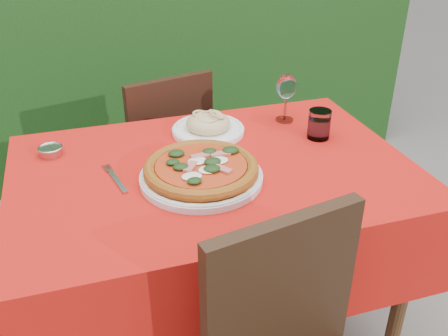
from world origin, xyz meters
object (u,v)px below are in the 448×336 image
object	(u,v)px
pasta_plate	(208,126)
water_glass	(319,126)
wine_glass	(286,89)
steel_ramekin	(51,151)
chair_far	(164,150)
fork	(117,181)
pizza_plate	(201,171)

from	to	relation	value
pasta_plate	water_glass	distance (m)	0.39
wine_glass	steel_ramekin	size ratio (longest dim) A/B	2.47
chair_far	steel_ramekin	bearing A→B (deg)	29.45
pasta_plate	fork	distance (m)	0.44
water_glass	wine_glass	xyz separation A→B (m)	(-0.05, 0.17, 0.08)
chair_far	fork	bearing A→B (deg)	54.57
fork	steel_ramekin	xyz separation A→B (m)	(-0.19, 0.24, 0.01)
pasta_plate	water_glass	world-z (taller)	water_glass
pasta_plate	water_glass	size ratio (longest dim) A/B	2.52
pizza_plate	steel_ramekin	size ratio (longest dim) A/B	5.59
pizza_plate	wine_glass	world-z (taller)	wine_glass
chair_far	water_glass	size ratio (longest dim) A/B	8.28
pizza_plate	pasta_plate	xyz separation A→B (m)	(0.11, 0.32, -0.01)
wine_glass	fork	size ratio (longest dim) A/B	0.88
chair_far	pizza_plate	bearing A→B (deg)	74.69
fork	steel_ramekin	distance (m)	0.31
chair_far	pizza_plate	distance (m)	0.79
pizza_plate	fork	bearing A→B (deg)	164.81
pasta_plate	wine_glass	bearing A→B (deg)	3.40
pizza_plate	wine_glass	size ratio (longest dim) A/B	2.26
fork	steel_ramekin	world-z (taller)	steel_ramekin
chair_far	pasta_plate	world-z (taller)	chair_far
pizza_plate	pasta_plate	size ratio (longest dim) A/B	1.59
steel_ramekin	water_glass	bearing A→B (deg)	-9.08
fork	pasta_plate	bearing A→B (deg)	23.08
chair_far	pizza_plate	world-z (taller)	chair_far
pasta_plate	fork	bearing A→B (deg)	-144.91
water_glass	steel_ramekin	xyz separation A→B (m)	(-0.90, 0.14, -0.03)
chair_far	water_glass	bearing A→B (deg)	114.67
wine_glass	fork	distance (m)	0.73
chair_far	water_glass	xyz separation A→B (m)	(0.46, -0.57, 0.31)
chair_far	fork	size ratio (longest dim) A/B	4.11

